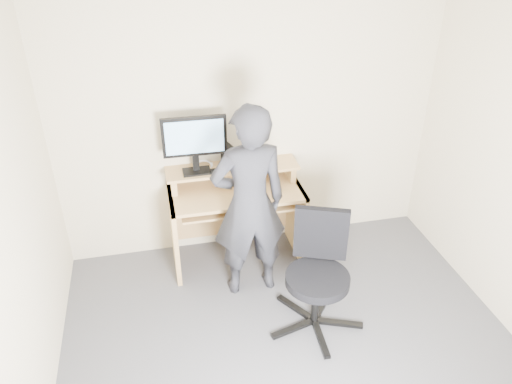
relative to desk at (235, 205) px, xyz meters
name	(u,v)px	position (x,y,z in m)	size (l,w,h in m)	color
ground	(301,372)	(0.20, -1.53, -0.55)	(3.50, 3.50, 0.00)	#535358
back_wall	(250,124)	(0.20, 0.22, 0.70)	(3.50, 0.02, 2.50)	beige
ceiling	(326,20)	(0.20, -1.53, 1.95)	(3.50, 3.50, 0.02)	white
desk	(235,205)	(0.00, 0.00, 0.00)	(1.20, 0.60, 0.91)	tan
monitor	(195,140)	(-0.33, 0.04, 0.68)	(0.55, 0.15, 0.53)	black
external_drive	(227,155)	(-0.03, 0.12, 0.46)	(0.07, 0.13, 0.20)	black
travel_mug	(255,156)	(0.21, 0.05, 0.46)	(0.08, 0.08, 0.19)	silver
smartphone	(262,165)	(0.27, 0.03, 0.37)	(0.07, 0.13, 0.01)	black
charger	(213,171)	(-0.19, -0.01, 0.38)	(0.04, 0.04, 0.04)	black
headphones	(204,166)	(-0.25, 0.14, 0.37)	(0.16, 0.16, 0.02)	silver
keyboard	(227,205)	(-0.10, -0.17, 0.12)	(0.46, 0.18, 0.03)	black
mouse	(277,190)	(0.35, -0.18, 0.22)	(0.10, 0.06, 0.04)	black
office_chair	(318,268)	(0.47, -1.02, -0.03)	(0.76, 0.73, 0.95)	black
person	(249,204)	(0.03, -0.51, 0.31)	(0.63, 0.41, 1.72)	black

